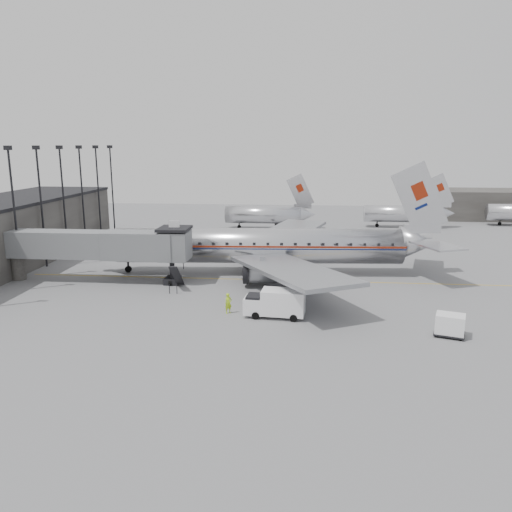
{
  "coord_description": "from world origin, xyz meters",
  "views": [
    {
      "loc": [
        5.07,
        -49.74,
        15.33
      ],
      "look_at": [
        0.12,
        4.29,
        3.2
      ],
      "focal_mm": 35.0,
      "sensor_mm": 36.0,
      "label": 1
    }
  ],
  "objects": [
    {
      "name": "baggage_cart_white",
      "position": [
        17.35,
        -10.0,
        0.98
      ],
      "size": [
        2.8,
        2.45,
        1.85
      ],
      "rotation": [
        0.0,
        0.0,
        -0.32
      ],
      "color": "white",
      "rests_on": "ground"
    },
    {
      "name": "ramp_worker",
      "position": [
        -1.51,
        -6.0,
        0.96
      ],
      "size": [
        0.83,
        0.78,
        1.91
      ],
      "primitive_type": "imported",
      "rotation": [
        0.0,
        0.0,
        0.63
      ],
      "color": "#AADA19",
      "rests_on": "ground"
    },
    {
      "name": "hangar",
      "position": [
        45.0,
        60.0,
        3.0
      ],
      "size": [
        30.0,
        12.0,
        6.0
      ],
      "primitive_type": "cube",
      "color": "#363331",
      "rests_on": "ground"
    },
    {
      "name": "distant_aircraft_mid",
      "position": [
        24.21,
        46.0,
        2.73
      ],
      "size": [
        16.39,
        3.2,
        10.26
      ],
      "color": "silver",
      "rests_on": "ground"
    },
    {
      "name": "apron_line",
      "position": [
        3.0,
        6.0,
        0.01
      ],
      "size": [
        60.0,
        0.15,
        0.01
      ],
      "primitive_type": "cube",
      "rotation": [
        0.0,
        0.0,
        1.57
      ],
      "color": "gold",
      "rests_on": "ground"
    },
    {
      "name": "jet_bridge",
      "position": [
        -16.66,
        3.67,
        4.18
      ],
      "size": [
        21.0,
        6.2,
        7.1
      ],
      "color": "#5B5D5F",
      "rests_on": "ground"
    },
    {
      "name": "baggage_cart_navy",
      "position": [
        6.0,
        2.0,
        0.88
      ],
      "size": [
        2.12,
        1.62,
        1.65
      ],
      "rotation": [
        0.0,
        0.0,
        -0.01
      ],
      "color": "#0E1838",
      "rests_on": "ground"
    },
    {
      "name": "airliner",
      "position": [
        0.86,
        9.05,
        3.42
      ],
      "size": [
        43.02,
        39.78,
        13.6
      ],
      "rotation": [
        0.0,
        0.0,
        0.06
      ],
      "color": "silver",
      "rests_on": "ground"
    },
    {
      "name": "ground",
      "position": [
        0.0,
        0.0,
        0.0
      ],
      "size": [
        160.0,
        160.0,
        0.0
      ],
      "primitive_type": "plane",
      "color": "slate",
      "rests_on": "ground"
    },
    {
      "name": "floodlight_masts",
      "position": [
        -27.5,
        13.0,
        8.36
      ],
      "size": [
        0.9,
        42.25,
        15.25
      ],
      "color": "black",
      "rests_on": "ground"
    },
    {
      "name": "distant_aircraft_near",
      "position": [
        -1.79,
        42.0,
        2.73
      ],
      "size": [
        16.39,
        3.2,
        10.26
      ],
      "color": "silver",
      "rests_on": "ground"
    },
    {
      "name": "service_van",
      "position": [
        2.89,
        -6.64,
        1.35
      ],
      "size": [
        5.63,
        2.59,
        2.57
      ],
      "rotation": [
        0.0,
        0.0,
        -0.09
      ],
      "color": "white",
      "rests_on": "ground"
    }
  ]
}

